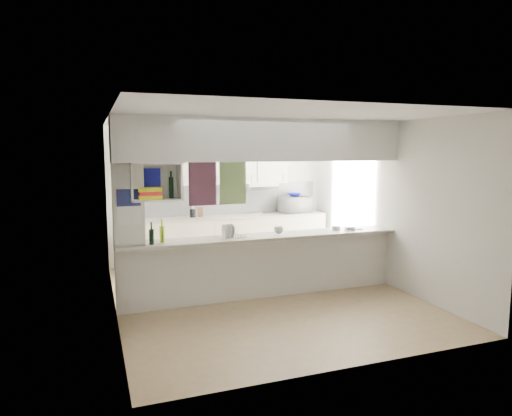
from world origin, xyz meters
name	(u,v)px	position (x,y,z in m)	size (l,w,h in m)	color
floor	(264,296)	(0.00, 0.00, 0.00)	(4.80, 4.80, 0.00)	#957E56
ceiling	(264,119)	(0.00, 0.00, 2.60)	(4.80, 4.80, 0.00)	white
wall_back	(220,195)	(0.00, 2.40, 1.30)	(4.20, 4.20, 0.00)	silver
wall_left	(113,217)	(-2.10, 0.00, 1.30)	(4.80, 4.80, 0.00)	silver
wall_right	(386,204)	(2.10, 0.00, 1.30)	(4.80, 4.80, 0.00)	silver
servery_partition	(252,185)	(-0.17, 0.00, 1.66)	(4.20, 0.50, 2.60)	silver
cubby_shelf	(154,184)	(-1.57, -0.06, 1.71)	(0.65, 0.35, 0.50)	white
kitchen_run	(232,220)	(0.16, 2.14, 0.83)	(3.60, 0.63, 2.24)	beige
microwave	(295,204)	(1.48, 2.13, 1.08)	(0.59, 0.40, 0.32)	white
bowl	(294,195)	(1.47, 2.16, 1.28)	(0.26, 0.26, 0.06)	#0D1090
dish_rack	(230,232)	(-0.50, 0.03, 1.00)	(0.43, 0.36, 0.20)	silver
cup	(279,230)	(0.23, -0.03, 0.99)	(0.13, 0.13, 0.10)	white
wine_bottles	(157,235)	(-1.55, -0.06, 1.04)	(0.22, 0.15, 0.31)	black
plastic_tubs	(342,228)	(1.31, 0.00, 0.95)	(0.49, 0.21, 0.07)	silver
utensil_jar	(193,213)	(-0.59, 2.15, 1.00)	(0.11, 0.11, 0.15)	black
knife_block	(200,212)	(-0.44, 2.18, 1.01)	(0.09, 0.07, 0.18)	#52321C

